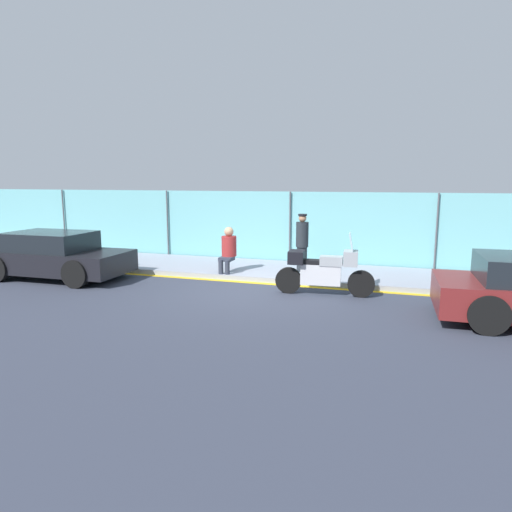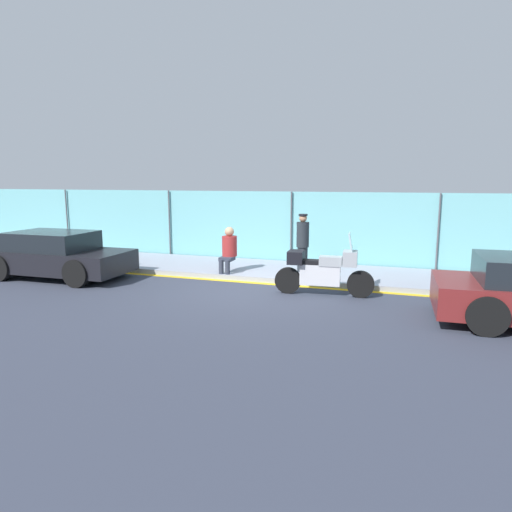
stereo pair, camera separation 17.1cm
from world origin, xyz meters
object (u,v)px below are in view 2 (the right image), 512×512
(officer_standing, at_px, (303,242))
(parked_car_left_down_street, at_px, (57,255))
(person_seated_on_curb, at_px, (229,248))
(motorcycle, at_px, (323,270))

(officer_standing, bearing_deg, parked_car_left_down_street, -160.12)
(person_seated_on_curb, bearing_deg, motorcycle, -23.32)
(motorcycle, relative_size, parked_car_left_down_street, 0.58)
(motorcycle, xyz_separation_m, parked_car_left_down_street, (-7.31, -0.38, 0.02))
(motorcycle, distance_m, person_seated_on_curb, 3.12)
(motorcycle, height_order, person_seated_on_curb, motorcycle)
(person_seated_on_curb, xyz_separation_m, parked_car_left_down_street, (-4.46, -1.61, -0.20))
(motorcycle, relative_size, person_seated_on_curb, 1.85)
(motorcycle, bearing_deg, officer_standing, 111.10)
(parked_car_left_down_street, bearing_deg, motorcycle, 1.97)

